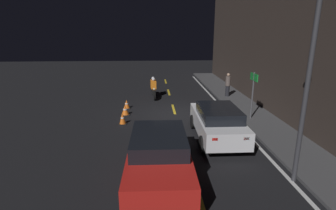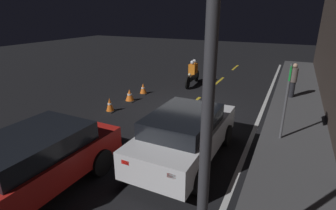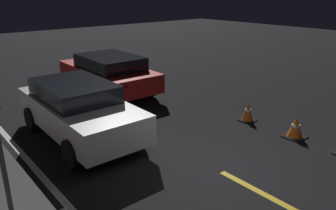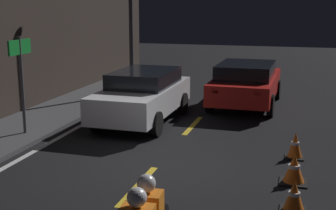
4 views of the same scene
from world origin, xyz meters
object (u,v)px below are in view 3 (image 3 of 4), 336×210
sedan_white (79,109)px  traffic_cone_mid (296,128)px  taxi_red (108,73)px  traffic_cone_far (248,112)px

sedan_white → traffic_cone_mid: bearing=50.3°
taxi_red → traffic_cone_far: bearing=-160.6°
taxi_red → traffic_cone_far: (-5.01, -1.67, -0.49)m
sedan_white → traffic_cone_mid: 5.58m
traffic_cone_mid → traffic_cone_far: size_ratio=0.97×
sedan_white → traffic_cone_far: (-2.11, -4.22, -0.50)m
traffic_cone_mid → traffic_cone_far: (1.49, 0.01, 0.01)m
taxi_red → traffic_cone_far: size_ratio=7.66×
taxi_red → traffic_cone_far: 5.31m
sedan_white → traffic_cone_far: size_ratio=7.25×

